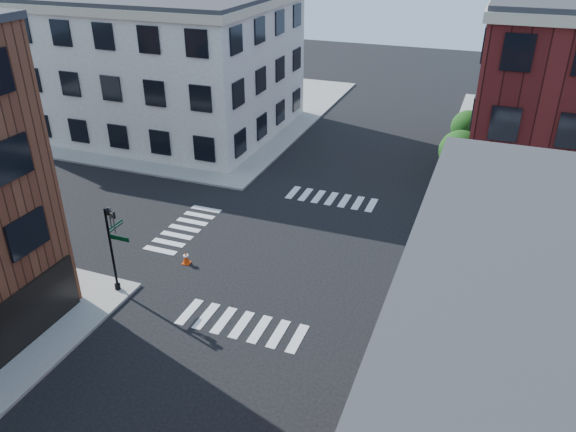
# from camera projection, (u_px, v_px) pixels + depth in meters

# --- Properties ---
(ground) EXTENTS (120.00, 120.00, 0.00)m
(ground) POSITION_uv_depth(u_px,v_px,m) (295.00, 250.00, 31.24)
(ground) COLOR black
(ground) RESTS_ON ground
(sidewalk_nw) EXTENTS (30.00, 30.00, 0.15)m
(sidewalk_nw) POSITION_uv_depth(u_px,v_px,m) (168.00, 107.00, 55.19)
(sidewalk_nw) COLOR gray
(sidewalk_nw) RESTS_ON ground
(building_nw) EXTENTS (22.00, 16.00, 11.00)m
(building_nw) POSITION_uv_depth(u_px,v_px,m) (151.00, 63.00, 47.90)
(building_nw) COLOR beige
(building_nw) RESTS_ON ground
(tree_near) EXTENTS (2.69, 2.69, 4.49)m
(tree_near) POSITION_uv_depth(u_px,v_px,m) (461.00, 153.00, 35.64)
(tree_near) COLOR black
(tree_near) RESTS_ON ground
(tree_far) EXTENTS (2.43, 2.43, 4.07)m
(tree_far) POSITION_uv_depth(u_px,v_px,m) (468.00, 129.00, 40.74)
(tree_far) COLOR black
(tree_far) RESTS_ON ground
(signal_pole) EXTENTS (1.29, 1.24, 4.60)m
(signal_pole) POSITION_uv_depth(u_px,v_px,m) (113.00, 241.00, 26.50)
(signal_pole) COLOR black
(signal_pole) RESTS_ON ground
(box_truck) EXTENTS (8.23, 3.03, 3.66)m
(box_truck) POSITION_uv_depth(u_px,v_px,m) (519.00, 280.00, 25.30)
(box_truck) COLOR white
(box_truck) RESTS_ON ground
(traffic_cone) EXTENTS (0.44, 0.44, 0.74)m
(traffic_cone) POSITION_uv_depth(u_px,v_px,m) (186.00, 258.00, 29.86)
(traffic_cone) COLOR #E7400A
(traffic_cone) RESTS_ON ground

